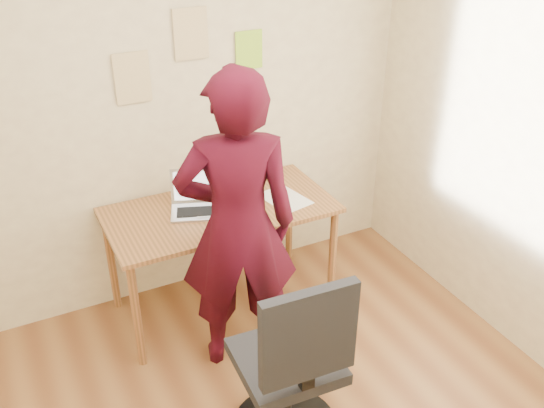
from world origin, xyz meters
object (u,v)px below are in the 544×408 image
desk (221,220)px  person (238,227)px  phone (252,219)px  laptop (197,202)px  office_chair (292,376)px

desk → person: bearing=-100.5°
phone → person: (-0.21, -0.28, 0.15)m
desk → laptop: laptop is taller
phone → person: 0.38m
laptop → phone: size_ratio=3.17×
person → desk: bearing=-82.5°
laptop → office_chair: 1.29m
desk → phone: bearing=-59.9°
laptop → phone: 0.37m
laptop → person: 0.55m
desk → office_chair: 1.21m
desk → phone: (0.12, -0.21, 0.09)m
office_chair → phone: bearing=78.8°
laptop → person: bearing=-65.5°
desk → person: (-0.09, -0.49, 0.24)m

